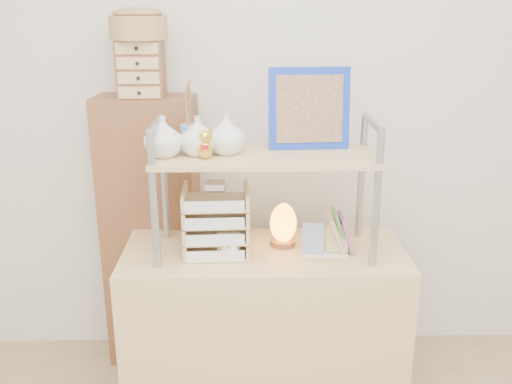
# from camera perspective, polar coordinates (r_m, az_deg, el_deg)

# --- Properties ---
(room_shell) EXTENTS (3.42, 3.41, 2.61)m
(room_shell) POSITION_cam_1_polar(r_m,az_deg,el_deg) (1.42, 2.25, 16.08)
(room_shell) COLOR silver
(room_shell) RESTS_ON ground
(desk) EXTENTS (1.20, 0.50, 0.75)m
(desk) POSITION_cam_1_polar(r_m,az_deg,el_deg) (2.61, 0.78, -13.40)
(desk) COLOR tan
(desk) RESTS_ON ground
(cabinet) EXTENTS (0.47, 0.27, 1.35)m
(cabinet) POSITION_cam_1_polar(r_m,az_deg,el_deg) (2.84, -10.34, -4.20)
(cabinet) COLOR brown
(cabinet) RESTS_ON ground
(hutch) EXTENTS (0.93, 0.34, 0.76)m
(hutch) POSITION_cam_1_polar(r_m,az_deg,el_deg) (2.30, -1.72, 4.51)
(hutch) COLOR #9399A0
(hutch) RESTS_ON desk
(letter_tray) EXTENTS (0.26, 0.25, 0.31)m
(letter_tray) POSITION_cam_1_polar(r_m,az_deg,el_deg) (2.37, -4.03, -3.32)
(letter_tray) COLOR tan
(letter_tray) RESTS_ON desk
(salt_lamp) EXTENTS (0.13, 0.12, 0.19)m
(salt_lamp) POSITION_cam_1_polar(r_m,az_deg,el_deg) (2.46, 2.73, -3.22)
(salt_lamp) COLOR brown
(salt_lamp) RESTS_ON desk
(desk_clock) EXTENTS (0.09, 0.06, 0.12)m
(desk_clock) POSITION_cam_1_polar(r_m,az_deg,el_deg) (2.33, -2.75, -5.47)
(desk_clock) COLOR tan
(desk_clock) RESTS_ON desk
(postcard_stand) EXTENTS (0.20, 0.07, 0.14)m
(postcard_stand) POSITION_cam_1_polar(r_m,az_deg,el_deg) (2.40, 6.86, -5.37)
(postcard_stand) COLOR white
(postcard_stand) RESTS_ON desk
(drawer_chest) EXTENTS (0.20, 0.16, 0.25)m
(drawer_chest) POSITION_cam_1_polar(r_m,az_deg,el_deg) (2.62, -11.43, 11.99)
(drawer_chest) COLOR brown
(drawer_chest) RESTS_ON cabinet
(woven_basket) EXTENTS (0.25, 0.25, 0.10)m
(woven_basket) POSITION_cam_1_polar(r_m,az_deg,el_deg) (2.61, -11.67, 15.81)
(woven_basket) COLOR #976B44
(woven_basket) RESTS_ON drawer_chest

